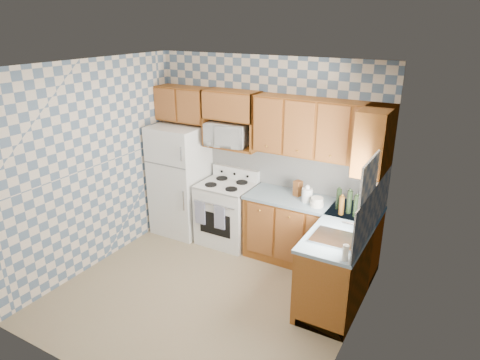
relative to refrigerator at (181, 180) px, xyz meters
name	(u,v)px	position (x,y,z in m)	size (l,w,h in m)	color
floor	(206,294)	(1.27, -1.25, -0.84)	(3.40, 3.40, 0.00)	#8C7656
back_wall	(266,154)	(1.27, 0.35, 0.51)	(3.40, 0.02, 2.70)	slate
right_wall	(355,226)	(2.97, -1.25, 0.51)	(0.02, 3.20, 2.70)	slate
backsplash_back	(292,169)	(1.68, 0.34, 0.36)	(2.60, 0.01, 0.56)	white
backsplash_right	(373,209)	(2.96, -0.45, 0.36)	(0.01, 1.60, 0.56)	white
refrigerator	(181,180)	(0.00, 0.00, 0.00)	(0.75, 0.70, 1.68)	silver
stove_body	(227,213)	(0.80, 0.03, -0.39)	(0.76, 0.65, 0.90)	silver
cooktop	(226,185)	(0.80, 0.03, 0.07)	(0.76, 0.65, 0.03)	silver
backguard	(236,173)	(0.80, 0.30, 0.16)	(0.76, 0.08, 0.17)	silver
dish_towel_left	(200,212)	(0.57, -0.32, -0.29)	(0.17, 0.03, 0.35)	navy
dish_towel_right	(219,217)	(0.90, -0.32, -0.29)	(0.17, 0.03, 0.35)	navy
base_cabinets_back	(310,234)	(2.10, 0.05, -0.40)	(1.75, 0.60, 0.88)	brown
base_cabinets_right	(341,262)	(2.67, -0.45, -0.40)	(0.60, 1.60, 0.88)	brown
countertop_back	(312,203)	(2.10, 0.05, 0.06)	(1.77, 0.63, 0.04)	gray
countertop_right	(344,228)	(2.67, -0.45, 0.06)	(0.63, 1.60, 0.04)	gray
upper_cabinets_back	(321,129)	(2.10, 0.19, 1.01)	(1.75, 0.33, 0.74)	brown
upper_cabinets_fridge	(184,104)	(-0.02, 0.19, 1.13)	(0.82, 0.33, 0.50)	brown
upper_cabinets_right	(375,140)	(2.81, 0.00, 1.01)	(0.33, 0.70, 0.74)	brown
microwave_shelf	(232,147)	(0.80, 0.19, 0.60)	(0.80, 0.33, 0.03)	brown
microwave	(228,134)	(0.74, 0.17, 0.77)	(0.59, 0.40, 0.33)	silver
sink	(335,239)	(2.67, -0.80, 0.09)	(0.48, 0.40, 0.03)	#B7B7BC
window	(367,199)	(2.96, -0.80, 0.61)	(0.02, 0.66, 0.86)	silver
bottle_0	(349,202)	(2.61, -0.08, 0.23)	(0.06, 0.06, 0.29)	black
bottle_1	(356,206)	(2.71, -0.14, 0.22)	(0.06, 0.06, 0.27)	black
bottle_2	(362,205)	(2.76, -0.04, 0.21)	(0.06, 0.06, 0.25)	#5A3611
bottle_3	(341,205)	(2.54, -0.16, 0.20)	(0.06, 0.06, 0.23)	#5A3611
bottle_4	(339,199)	(2.46, -0.02, 0.21)	(0.06, 0.06, 0.26)	black
knife_block	(298,188)	(1.86, 0.13, 0.18)	(0.10, 0.10, 0.21)	brown
electric_kettle	(307,195)	(2.04, 0.00, 0.17)	(0.14, 0.14, 0.18)	silver
food_containers	(317,202)	(2.20, -0.08, 0.14)	(0.17, 0.17, 0.12)	beige
soap_bottle	(345,253)	(2.89, -1.18, 0.17)	(0.06, 0.06, 0.17)	beige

